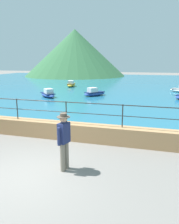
{
  "coord_description": "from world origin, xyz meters",
  "views": [
    {
      "loc": [
        3.36,
        -5.0,
        3.2
      ],
      "look_at": [
        0.85,
        3.7,
        1.1
      ],
      "focal_mm": 35.51,
      "sensor_mm": 36.0,
      "label": 1
    }
  ],
  "objects_px": {
    "person_walking": "(64,139)",
    "boat_4": "(71,84)",
    "boat_5": "(48,94)",
    "boat_2": "(94,93)"
  },
  "relations": [
    {
      "from": "boat_2",
      "to": "boat_5",
      "type": "bearing_deg",
      "value": -153.6
    },
    {
      "from": "person_walking",
      "to": "boat_5",
      "type": "distance_m",
      "value": 13.7
    },
    {
      "from": "boat_4",
      "to": "boat_5",
      "type": "relative_size",
      "value": 1.06
    },
    {
      "from": "person_walking",
      "to": "boat_4",
      "type": "relative_size",
      "value": 0.72
    },
    {
      "from": "boat_4",
      "to": "boat_5",
      "type": "xyz_separation_m",
      "value": [
        0.96,
        -8.29,
        0.0
      ]
    },
    {
      "from": "boat_2",
      "to": "boat_5",
      "type": "height_order",
      "value": "same"
    },
    {
      "from": "boat_5",
      "to": "boat_2",
      "type": "bearing_deg",
      "value": 26.4
    },
    {
      "from": "boat_2",
      "to": "boat_4",
      "type": "relative_size",
      "value": 0.98
    },
    {
      "from": "boat_4",
      "to": "boat_5",
      "type": "height_order",
      "value": "same"
    },
    {
      "from": "boat_5",
      "to": "person_walking",
      "type": "bearing_deg",
      "value": -61.44
    }
  ]
}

